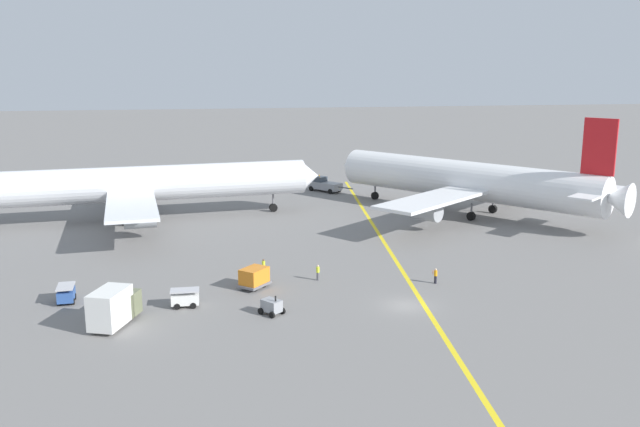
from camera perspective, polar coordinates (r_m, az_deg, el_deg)
ground_plane at (r=66.50m, az=7.24°, el=-7.68°), size 600.00×600.00×0.00m
taxiway_stripe at (r=76.35m, az=7.05°, el=-5.00°), size 13.49×119.35×0.01m
airliner_at_gate_left at (r=104.00m, az=-14.64°, el=2.40°), size 53.41×44.29×15.76m
airliner_being_pushed at (r=106.68m, az=12.28°, el=2.68°), size 39.60×41.62×15.79m
pushback_tug at (r=123.88m, az=0.36°, el=2.44°), size 7.06×8.29×2.92m
gse_catering_truck_tall at (r=63.42m, az=-16.91°, el=-7.47°), size 4.37×6.31×3.50m
gse_container_dolly_flat at (r=70.91m, az=-5.55°, el=-5.35°), size 3.78×3.85×2.15m
gse_baggage_cart_near_cluster at (r=66.72m, az=-11.26°, el=-6.98°), size 2.76×1.64×1.71m
gse_gpu_cart_small at (r=63.74m, az=-4.09°, el=-7.76°), size 2.56×2.64×1.90m
gse_baggage_cart_trailing at (r=71.01m, az=-20.54°, el=-6.35°), size 1.75×2.83×1.71m
ground_crew_marshaller_foreground at (r=73.14m, az=9.68°, el=-5.17°), size 0.50×0.36×1.66m
ground_crew_wing_walker_right at (r=73.16m, az=-0.18°, el=-4.95°), size 0.36×0.36×1.73m
ground_crew_ramp_agent_by_cones at (r=75.58m, az=-4.76°, el=-4.42°), size 0.36×0.50×1.71m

